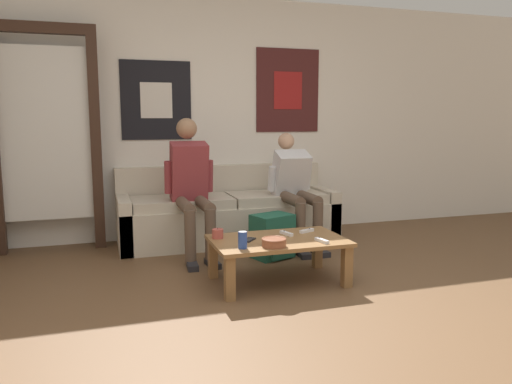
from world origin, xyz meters
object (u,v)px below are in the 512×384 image
Objects in this scene: coffee_table at (278,246)px; drink_can_blue at (243,240)px; backpack at (273,237)px; pillar_candle at (218,234)px; person_seated_adult at (191,182)px; cell_phone at (249,240)px; couch at (228,215)px; ceramic_bowl at (274,242)px; person_seated_teen at (295,185)px; game_controller_far_center at (322,241)px; game_controller_near_left at (286,233)px; game_controller_near_right at (307,231)px.

drink_can_blue is (-0.34, -0.19, 0.12)m from coffee_table.
backpack is 4.77× the size of pillar_candle.
person_seated_adult is 1.09m from cell_phone.
couch is 1.64m from drink_can_blue.
ceramic_bowl is at bearing -48.03° from pillar_candle.
person_seated_adult is at bearing 96.71° from drink_can_blue.
person_seated_teen is 7.62× the size of game_controller_far_center.
person_seated_adult reaches higher than person_seated_teen.
game_controller_near_left is 0.35m from game_controller_far_center.
person_seated_adult is at bearing 131.41° from game_controller_near_right.
couch is 1.65m from game_controller_far_center.
coffee_table is at bearing -88.79° from couch.
backpack is 2.84× the size of game_controller_near_left.
pillar_candle is 0.60× the size of game_controller_near_right.
person_seated_teen is 7.75× the size of game_controller_near_right.
cell_phone is (-0.20, -1.40, 0.08)m from couch.
ceramic_bowl is at bearing -118.22° from person_seated_teen.
cell_phone is (0.21, -0.14, -0.03)m from pillar_candle.
couch is 0.79m from backpack.
cell_phone is (0.11, 0.21, -0.06)m from drink_can_blue.
drink_can_blue is at bearing -83.29° from person_seated_adult.
pillar_candle is at bearing 131.97° from ceramic_bowl.
person_seated_teen is at bearing 61.78° from ceramic_bowl.
person_seated_teen is at bearing 61.67° from coffee_table.
game_controller_near_right and game_controller_far_center have the same top height.
coffee_table is at bearing 28.83° from drink_can_blue.
game_controller_near_right is (-0.26, -0.91, -0.25)m from person_seated_teen.
game_controller_near_right is at bearing -75.42° from couch.
game_controller_far_center is (0.17, -0.30, 0.00)m from game_controller_near_left.
game_controller_far_center is (0.31, -1.62, 0.09)m from couch.
game_controller_near_right is (0.79, -0.90, -0.32)m from person_seated_adult.
person_seated_teen is 1.08m from game_controller_near_left.
game_controller_far_center is at bearing -93.94° from game_controller_near_right.
person_seated_adult is 1.26m from drink_can_blue.
ceramic_bowl reaches higher than backpack.
person_seated_teen is at bearing 52.17° from cell_phone.
backpack is at bearing 73.46° from coffee_table.
cell_phone is at bearing -75.98° from person_seated_adult.
person_seated_teen is 0.68m from backpack.
pillar_candle is at bearing -138.73° from person_seated_teen.
backpack is at bearing 57.68° from drink_can_blue.
pillar_candle is at bearing -87.18° from person_seated_adult.
coffee_table is at bearing -106.54° from backpack.
person_seated_teen reaches higher than drink_can_blue.
couch reaches higher than coffee_table.
drink_can_blue is at bearing -74.04° from pillar_candle.
game_controller_near_left is at bearing -169.53° from game_controller_near_right.
ceramic_bowl is at bearing -4.81° from drink_can_blue.
person_seated_adult is 8.66× the size of game_controller_far_center.
couch is 1.33m from game_controller_near_left.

